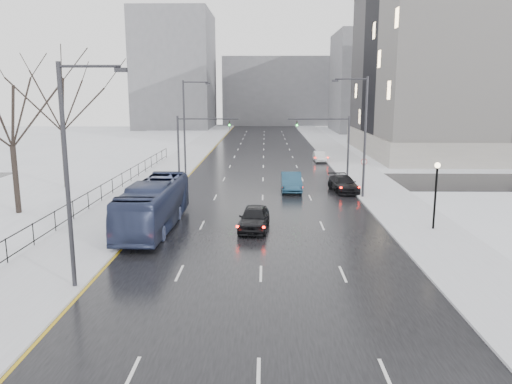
# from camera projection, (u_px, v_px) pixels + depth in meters

# --- Properties ---
(road) EXTENTS (16.00, 150.00, 0.04)m
(road) POSITION_uv_depth(u_px,v_px,m) (263.00, 164.00, 61.63)
(road) COLOR black
(road) RESTS_ON ground
(cross_road) EXTENTS (130.00, 10.00, 0.04)m
(cross_road) POSITION_uv_depth(u_px,v_px,m) (263.00, 181.00, 49.87)
(cross_road) COLOR black
(cross_road) RESTS_ON ground
(sidewalk_left) EXTENTS (5.00, 150.00, 0.16)m
(sidewalk_left) POSITION_uv_depth(u_px,v_px,m) (179.00, 164.00, 61.80)
(sidewalk_left) COLOR silver
(sidewalk_left) RESTS_ON ground
(sidewalk_right) EXTENTS (5.00, 150.00, 0.16)m
(sidewalk_right) POSITION_uv_depth(u_px,v_px,m) (348.00, 164.00, 61.44)
(sidewalk_right) COLOR silver
(sidewalk_right) RESTS_ON ground
(park_strip) EXTENTS (14.00, 150.00, 0.12)m
(park_strip) POSITION_uv_depth(u_px,v_px,m) (103.00, 164.00, 61.97)
(park_strip) COLOR white
(park_strip) RESTS_ON ground
(tree_park_d) EXTENTS (8.75, 8.75, 12.50)m
(tree_park_d) POSITION_uv_depth(u_px,v_px,m) (19.00, 214.00, 36.45)
(tree_park_d) COLOR black
(tree_park_d) RESTS_ON ground
(tree_park_e) EXTENTS (9.45, 9.45, 13.50)m
(tree_park_e) POSITION_uv_depth(u_px,v_px,m) (67.00, 188.00, 46.26)
(tree_park_e) COLOR black
(tree_park_e) RESTS_ON ground
(iron_fence) EXTENTS (0.06, 70.00, 1.30)m
(iron_fence) POSITION_uv_depth(u_px,v_px,m) (61.00, 216.00, 32.27)
(iron_fence) COLOR black
(iron_fence) RESTS_ON sidewalk_left
(streetlight_r_mid) EXTENTS (2.95, 0.25, 10.00)m
(streetlight_r_mid) POSITION_uv_depth(u_px,v_px,m) (362.00, 131.00, 40.78)
(streetlight_r_mid) COLOR #2D2D33
(streetlight_r_mid) RESTS_ON ground
(streetlight_l_near) EXTENTS (2.95, 0.25, 10.00)m
(streetlight_l_near) POSITION_uv_depth(u_px,v_px,m) (71.00, 166.00, 21.46)
(streetlight_l_near) COLOR #2D2D33
(streetlight_l_near) RESTS_ON ground
(streetlight_l_far) EXTENTS (2.95, 0.25, 10.00)m
(streetlight_l_far) POSITION_uv_depth(u_px,v_px,m) (186.00, 122.00, 52.83)
(streetlight_l_far) COLOR #2D2D33
(streetlight_l_far) RESTS_ON ground
(lamppost_r_mid) EXTENTS (0.36, 0.36, 4.28)m
(lamppost_r_mid) POSITION_uv_depth(u_px,v_px,m) (436.00, 186.00, 31.45)
(lamppost_r_mid) COLOR black
(lamppost_r_mid) RESTS_ON sidewalk_right
(mast_signal_right) EXTENTS (6.10, 0.33, 6.50)m
(mast_signal_right) POSITION_uv_depth(u_px,v_px,m) (338.00, 140.00, 48.94)
(mast_signal_right) COLOR #2D2D33
(mast_signal_right) RESTS_ON ground
(mast_signal_left) EXTENTS (6.10, 0.33, 6.50)m
(mast_signal_left) POSITION_uv_depth(u_px,v_px,m) (189.00, 140.00, 49.19)
(mast_signal_left) COLOR #2D2D33
(mast_signal_left) RESTS_ON ground
(no_uturn_sign) EXTENTS (0.60, 0.06, 2.70)m
(no_uturn_sign) POSITION_uv_depth(u_px,v_px,m) (364.00, 165.00, 45.34)
(no_uturn_sign) COLOR #2D2D33
(no_uturn_sign) RESTS_ON sidewalk_right
(civic_building) EXTENTS (41.00, 31.00, 24.80)m
(civic_building) POSITION_uv_depth(u_px,v_px,m) (511.00, 75.00, 70.59)
(civic_building) COLOR gray
(civic_building) RESTS_ON ground
(bldg_far_right) EXTENTS (24.00, 20.00, 22.00)m
(bldg_far_right) POSITION_uv_depth(u_px,v_px,m) (388.00, 82.00, 112.91)
(bldg_far_right) COLOR slate
(bldg_far_right) RESTS_ON ground
(bldg_far_left) EXTENTS (18.00, 22.00, 28.00)m
(bldg_far_left) POSITION_uv_depth(u_px,v_px,m) (175.00, 71.00, 123.00)
(bldg_far_left) COLOR slate
(bldg_far_left) RESTS_ON ground
(bldg_far_center) EXTENTS (30.00, 18.00, 18.00)m
(bldg_far_center) POSITION_uv_depth(u_px,v_px,m) (279.00, 92.00, 138.24)
(bldg_far_center) COLOR slate
(bldg_far_center) RESTS_ON ground
(bus) EXTENTS (2.83, 11.19, 3.10)m
(bus) POSITION_uv_depth(u_px,v_px,m) (154.00, 205.00, 32.26)
(bus) COLOR navy
(bus) RESTS_ON road
(sedan_center_near) EXTENTS (2.17, 4.65, 1.54)m
(sedan_center_near) POSITION_uv_depth(u_px,v_px,m) (254.00, 218.00, 32.10)
(sedan_center_near) COLOR black
(sedan_center_near) RESTS_ON road
(sedan_right_near) EXTENTS (1.76, 5.04, 1.66)m
(sedan_right_near) POSITION_uv_depth(u_px,v_px,m) (291.00, 182.00, 44.79)
(sedan_right_near) COLOR navy
(sedan_right_near) RESTS_ON road
(sedan_right_far) EXTENTS (2.60, 5.07, 1.41)m
(sedan_right_far) POSITION_uv_depth(u_px,v_px,m) (343.00, 184.00, 44.40)
(sedan_right_far) COLOR black
(sedan_right_far) RESTS_ON road
(sedan_right_distant) EXTENTS (1.46, 4.03, 1.32)m
(sedan_right_distant) POSITION_uv_depth(u_px,v_px,m) (320.00, 156.00, 63.78)
(sedan_right_distant) COLOR white
(sedan_right_distant) RESTS_ON road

